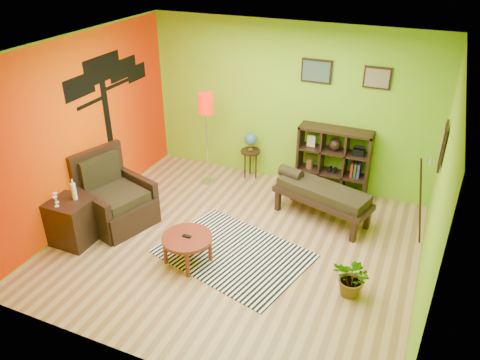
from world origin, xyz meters
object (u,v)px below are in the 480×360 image
at_px(globe_table, 251,144).
at_px(side_cabinet, 72,222).
at_px(cube_shelf, 334,162).
at_px(bench, 320,193).
at_px(potted_plant, 353,282).
at_px(floor_lamp, 206,112).
at_px(armchair, 115,202).
at_px(coffee_table, 187,240).

bearing_deg(globe_table, side_cabinet, -118.96).
distance_m(cube_shelf, bench, 0.85).
xyz_separation_m(globe_table, potted_plant, (2.36, -2.41, -0.45)).
relative_size(cube_shelf, bench, 0.74).
xyz_separation_m(cube_shelf, bench, (-0.00, -0.83, -0.15)).
xyz_separation_m(side_cabinet, floor_lamp, (0.99, 2.38, 1.01)).
bearing_deg(floor_lamp, potted_plant, -32.72).
relative_size(globe_table, potted_plant, 1.64).
xyz_separation_m(floor_lamp, globe_table, (0.61, 0.50, -0.69)).
height_order(globe_table, cube_shelf, cube_shelf).
distance_m(floor_lamp, cube_shelf, 2.31).
bearing_deg(bench, globe_table, 150.62).
distance_m(armchair, potted_plant, 3.73).
height_order(coffee_table, globe_table, globe_table).
relative_size(floor_lamp, cube_shelf, 1.39).
xyz_separation_m(side_cabinet, globe_table, (1.60, 2.89, 0.31)).
bearing_deg(cube_shelf, globe_table, 179.24).
relative_size(armchair, cube_shelf, 0.97).
height_order(armchair, side_cabinet, armchair).
height_order(armchair, potted_plant, armchair).
relative_size(armchair, globe_table, 1.34).
relative_size(cube_shelf, potted_plant, 2.26).
bearing_deg(side_cabinet, floor_lamp, 67.50).
bearing_deg(cube_shelf, armchair, -142.93).
relative_size(coffee_table, armchair, 0.59).
distance_m(armchair, bench, 3.18).
distance_m(armchair, floor_lamp, 2.11).
bearing_deg(bench, floor_lamp, 170.67).
bearing_deg(potted_plant, bench, 118.47).
bearing_deg(armchair, globe_table, 58.16).
bearing_deg(potted_plant, armchair, 176.68).
bearing_deg(floor_lamp, side_cabinet, -112.50).
bearing_deg(cube_shelf, coffee_table, -117.24).
xyz_separation_m(coffee_table, cube_shelf, (1.36, 2.63, 0.24)).
bearing_deg(armchair, cube_shelf, 37.07).
bearing_deg(coffee_table, floor_lamp, 109.76).
bearing_deg(cube_shelf, floor_lamp, -167.19).
height_order(globe_table, potted_plant, globe_table).
distance_m(armchair, cube_shelf, 3.62).
xyz_separation_m(side_cabinet, potted_plant, (3.96, 0.47, -0.14)).
xyz_separation_m(floor_lamp, potted_plant, (2.97, -1.91, -1.14)).
relative_size(armchair, potted_plant, 2.20).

